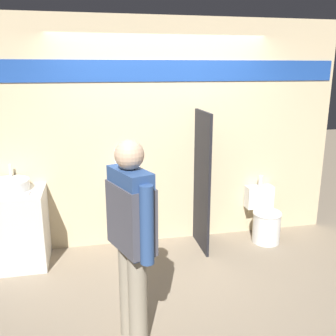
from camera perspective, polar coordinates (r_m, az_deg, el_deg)
name	(u,v)px	position (r m, az deg, el deg)	size (l,w,h in m)	color
ground_plane	(171,260)	(4.41, 0.47, -13.87)	(16.00, 16.00, 0.00)	gray
display_wall	(161,134)	(4.51, -1.14, 5.22)	(4.44, 0.07, 2.70)	beige
sink_counter	(8,229)	(4.49, -23.19, -8.58)	(0.81, 0.57, 0.85)	silver
sink_basin	(9,185)	(4.38, -23.05, -2.45)	(0.42, 0.42, 0.26)	white
cell_phone	(26,194)	(4.20, -20.81, -3.71)	(0.07, 0.14, 0.01)	#B7B7BC
divider_near_counter	(202,182)	(4.43, 5.18, -2.08)	(0.03, 0.59, 1.66)	black
urinal_near_counter	(129,184)	(4.41, -5.95, -2.37)	(0.31, 0.31, 1.24)	silver
toilet	(265,218)	(4.93, 14.50, -7.46)	(0.36, 0.52, 0.80)	white
person_in_vest	(131,230)	(2.86, -5.60, -9.39)	(0.35, 0.54, 1.64)	gray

